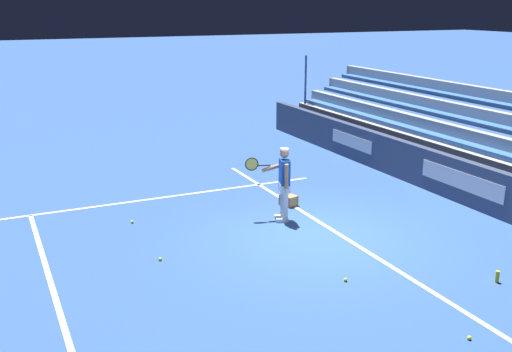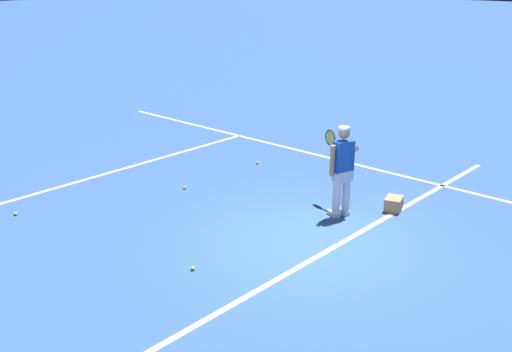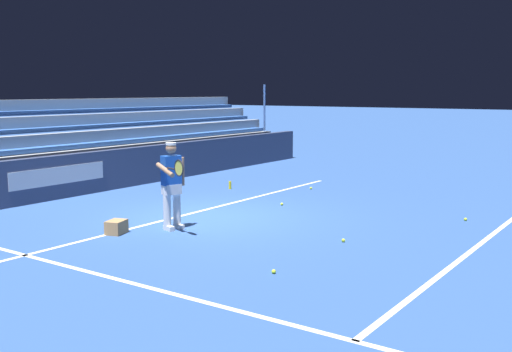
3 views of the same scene
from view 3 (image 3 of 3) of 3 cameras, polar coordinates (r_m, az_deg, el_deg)
ground_plane at (r=13.06m, az=-4.71°, el=-3.88°), size 160.00×160.00×0.00m
court_baseline_white at (r=13.38m, az=-6.36°, el=-3.60°), size 12.00×0.10×0.01m
court_sideline_white at (r=7.57m, az=-1.16°, el=-12.85°), size 0.10×12.00×0.01m
court_service_line_white at (r=10.53m, az=19.21°, el=-7.25°), size 8.22×0.10×0.01m
back_wall_sponsor_board at (r=16.16m, az=-17.11°, el=0.09°), size 21.40×0.25×1.10m
bleacher_stand at (r=17.62m, az=-20.77°, el=1.14°), size 20.33×2.40×2.95m
tennis_player at (r=11.80m, az=-8.01°, el=-0.81°), size 0.79×0.94×1.71m
ball_box_cardboard at (r=11.77m, az=-13.15°, el=-4.76°), size 0.47×0.41×0.26m
tennis_ball_far_right at (r=13.34m, az=19.32°, el=-3.91°), size 0.07×0.07×0.07m
tennis_ball_far_left at (r=10.97m, az=8.32°, el=-6.09°), size 0.07×0.07×0.07m
tennis_ball_toward_net at (r=14.27m, az=2.47°, el=-2.69°), size 0.07×0.07×0.07m
tennis_ball_stray_back at (r=9.06m, az=1.70°, el=-9.08°), size 0.07×0.07×0.07m
tennis_ball_by_box at (r=16.63m, az=5.25°, el=-1.16°), size 0.07×0.07×0.07m
water_bottle at (r=16.61m, az=-2.49°, el=-0.88°), size 0.07×0.07×0.22m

